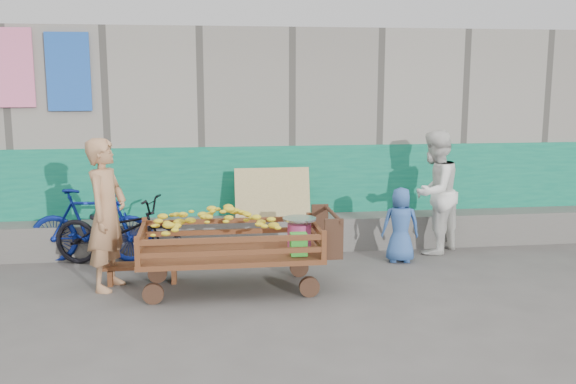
{
  "coord_description": "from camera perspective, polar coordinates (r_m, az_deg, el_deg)",
  "views": [
    {
      "loc": [
        -0.63,
        -6.13,
        2.29
      ],
      "look_at": [
        0.37,
        1.2,
        1.0
      ],
      "focal_mm": 40.0,
      "sensor_mm": 36.0,
      "label": 1
    }
  ],
  "objects": [
    {
      "name": "bicycle_blue",
      "position": [
        8.49,
        -17.05,
        -2.89
      ],
      "size": [
        1.63,
        0.66,
        0.95
      ],
      "primitive_type": "imported",
      "rotation": [
        0.0,
        0.0,
        1.44
      ],
      "color": "navy",
      "rests_on": "ground"
    },
    {
      "name": "ground",
      "position": [
        6.57,
        -1.79,
        -10.5
      ],
      "size": [
        80.0,
        80.0,
        0.0
      ],
      "primitive_type": "plane",
      "color": "#4F4C49",
      "rests_on": "ground"
    },
    {
      "name": "banana_cart",
      "position": [
        7.06,
        -5.47,
        -3.81
      ],
      "size": [
        2.16,
        0.99,
        0.92
      ],
      "color": "brown",
      "rests_on": "ground"
    },
    {
      "name": "bench",
      "position": [
        7.57,
        -12.8,
        -6.69
      ],
      "size": [
        0.88,
        0.27,
        0.22
      ],
      "color": "brown",
      "rests_on": "ground"
    },
    {
      "name": "vendor_man",
      "position": [
        7.31,
        -15.82,
        -1.93
      ],
      "size": [
        0.57,
        0.71,
        1.68
      ],
      "primitive_type": "imported",
      "rotation": [
        0.0,
        0.0,
        1.25
      ],
      "color": "tan",
      "rests_on": "ground"
    },
    {
      "name": "building_wall",
      "position": [
        10.23,
        -4.23,
        5.24
      ],
      "size": [
        12.0,
        3.5,
        3.0
      ],
      "color": "gray",
      "rests_on": "ground"
    },
    {
      "name": "bicycle_dark",
      "position": [
        8.26,
        -14.84,
        -3.38
      ],
      "size": [
        1.78,
        1.07,
        0.88
      ],
      "primitive_type": "imported",
      "rotation": [
        0.0,
        0.0,
        1.26
      ],
      "color": "black",
      "rests_on": "ground"
    },
    {
      "name": "woman",
      "position": [
        8.75,
        12.86,
        -0.01
      ],
      "size": [
        1.01,
        1.0,
        1.65
      ],
      "primitive_type": "imported",
      "rotation": [
        0.0,
        0.0,
        3.88
      ],
      "color": "white",
      "rests_on": "ground"
    },
    {
      "name": "child",
      "position": [
        8.27,
        9.97,
        -2.89
      ],
      "size": [
        0.52,
        0.38,
        0.96
      ],
      "primitive_type": "imported",
      "rotation": [
        0.0,
        0.0,
        2.97
      ],
      "color": "#335BA2",
      "rests_on": "ground"
    }
  ]
}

